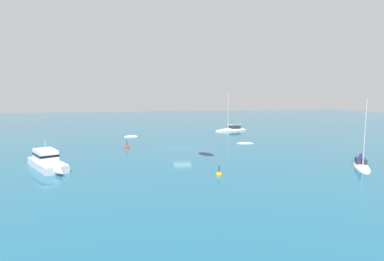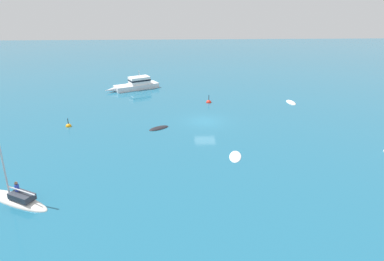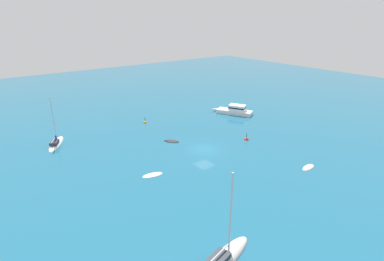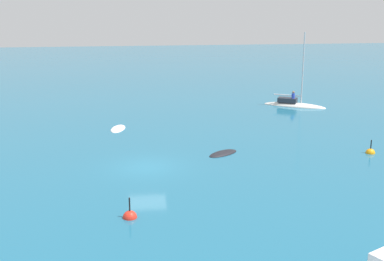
{
  "view_description": "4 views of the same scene",
  "coord_description": "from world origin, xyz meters",
  "px_view_note": "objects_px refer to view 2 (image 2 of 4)",
  "views": [
    {
      "loc": [
        -46.89,
        7.15,
        8.27
      ],
      "look_at": [
        -0.3,
        -1.33,
        2.46
      ],
      "focal_mm": 31.68,
      "sensor_mm": 36.0,
      "label": 1
    },
    {
      "loc": [
        -3.32,
        -40.38,
        14.49
      ],
      "look_at": [
        -1.91,
        -7.22,
        1.62
      ],
      "focal_mm": 33.44,
      "sensor_mm": 36.0,
      "label": 2
    },
    {
      "loc": [
        31.59,
        -26.26,
        18.62
      ],
      "look_at": [
        -3.78,
        0.55,
        1.74
      ],
      "focal_mm": 28.44,
      "sensor_mm": 36.0,
      "label": 3
    },
    {
      "loc": [
        0.78,
        31.93,
        11.04
      ],
      "look_at": [
        -3.29,
        -2.4,
        1.74
      ],
      "focal_mm": 47.94,
      "sensor_mm": 36.0,
      "label": 4
    }
  ],
  "objects_px": {
    "rib": "(159,128)",
    "dinghy": "(291,103)",
    "ketch": "(17,199)",
    "channel_buoy": "(69,126)",
    "powerboat": "(136,84)",
    "mooring_buoy": "(209,102)",
    "tender": "(235,157)"
  },
  "relations": [
    {
      "from": "powerboat",
      "to": "channel_buoy",
      "type": "bearing_deg",
      "value": 42.32
    },
    {
      "from": "dinghy",
      "to": "tender",
      "type": "distance_m",
      "value": 20.2
    },
    {
      "from": "tender",
      "to": "ketch",
      "type": "xyz_separation_m",
      "value": [
        -17.42,
        -6.94,
        0.15
      ]
    },
    {
      "from": "rib",
      "to": "ketch",
      "type": "xyz_separation_m",
      "value": [
        -9.88,
        -14.77,
        0.15
      ]
    },
    {
      "from": "mooring_buoy",
      "to": "ketch",
      "type": "bearing_deg",
      "value": -123.62
    },
    {
      "from": "rib",
      "to": "powerboat",
      "type": "distance_m",
      "value": 18.62
    },
    {
      "from": "powerboat",
      "to": "ketch",
      "type": "bearing_deg",
      "value": 52.51
    },
    {
      "from": "ketch",
      "to": "tender",
      "type": "bearing_deg",
      "value": -129.51
    },
    {
      "from": "tender",
      "to": "mooring_buoy",
      "type": "relative_size",
      "value": 1.89
    },
    {
      "from": "powerboat",
      "to": "rib",
      "type": "bearing_deg",
      "value": 75.6
    },
    {
      "from": "dinghy",
      "to": "tender",
      "type": "xyz_separation_m",
      "value": [
        -10.57,
        -17.21,
        0.0
      ]
    },
    {
      "from": "ketch",
      "to": "mooring_buoy",
      "type": "xyz_separation_m",
      "value": [
        16.45,
        24.74,
        -0.14
      ]
    },
    {
      "from": "dinghy",
      "to": "mooring_buoy",
      "type": "distance_m",
      "value": 11.56
    },
    {
      "from": "powerboat",
      "to": "tender",
      "type": "xyz_separation_m",
      "value": [
        11.91,
        -25.92,
        -0.75
      ]
    },
    {
      "from": "mooring_buoy",
      "to": "dinghy",
      "type": "bearing_deg",
      "value": -2.92
    },
    {
      "from": "powerboat",
      "to": "mooring_buoy",
      "type": "xyz_separation_m",
      "value": [
        10.94,
        -8.12,
        -0.74
      ]
    },
    {
      "from": "rib",
      "to": "mooring_buoy",
      "type": "height_order",
      "value": "mooring_buoy"
    },
    {
      "from": "powerboat",
      "to": "ketch",
      "type": "xyz_separation_m",
      "value": [
        -5.51,
        -32.86,
        -0.6
      ]
    },
    {
      "from": "mooring_buoy",
      "to": "powerboat",
      "type": "bearing_deg",
      "value": 143.43
    },
    {
      "from": "tender",
      "to": "mooring_buoy",
      "type": "height_order",
      "value": "mooring_buoy"
    },
    {
      "from": "dinghy",
      "to": "ketch",
      "type": "relative_size",
      "value": 0.32
    },
    {
      "from": "powerboat",
      "to": "channel_buoy",
      "type": "xyz_separation_m",
      "value": [
        -6.09,
        -17.01,
        -0.74
      ]
    },
    {
      "from": "ketch",
      "to": "mooring_buoy",
      "type": "distance_m",
      "value": 29.71
    },
    {
      "from": "rib",
      "to": "dinghy",
      "type": "bearing_deg",
      "value": 172.18
    },
    {
      "from": "rib",
      "to": "mooring_buoy",
      "type": "bearing_deg",
      "value": -158.6
    },
    {
      "from": "rib",
      "to": "dinghy",
      "type": "distance_m",
      "value": 20.4
    },
    {
      "from": "mooring_buoy",
      "to": "rib",
      "type": "bearing_deg",
      "value": -123.39
    },
    {
      "from": "dinghy",
      "to": "channel_buoy",
      "type": "bearing_deg",
      "value": 99.9
    },
    {
      "from": "dinghy",
      "to": "channel_buoy",
      "type": "relative_size",
      "value": 1.92
    },
    {
      "from": "ketch",
      "to": "channel_buoy",
      "type": "relative_size",
      "value": 5.9
    },
    {
      "from": "tender",
      "to": "channel_buoy",
      "type": "distance_m",
      "value": 20.09
    },
    {
      "from": "channel_buoy",
      "to": "mooring_buoy",
      "type": "relative_size",
      "value": 0.9
    }
  ]
}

